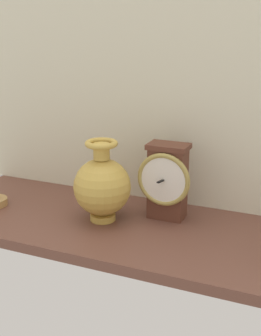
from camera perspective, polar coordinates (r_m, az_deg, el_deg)
ground_plane at (r=108.79cm, az=-0.32°, el=-7.60°), size 100.00×36.00×2.40cm
back_wall at (r=116.16cm, az=3.39°, el=11.37°), size 120.00×2.00×65.00cm
mantel_clock at (r=108.45cm, az=4.56°, el=-1.57°), size 12.84×8.72×18.40cm
brass_vase_bulbous at (r=107.92cm, az=-3.46°, el=-2.14°), size 13.63×13.63×19.64cm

